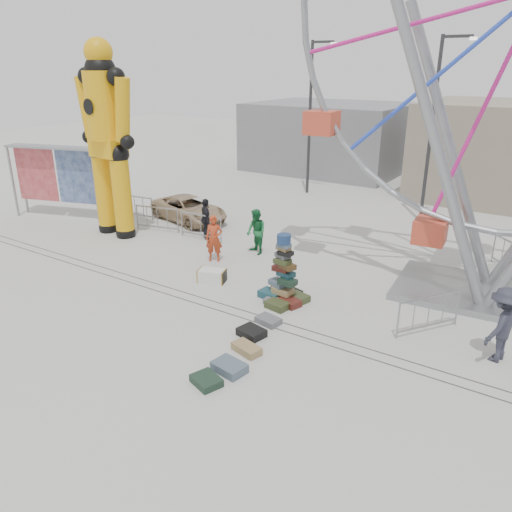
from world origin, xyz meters
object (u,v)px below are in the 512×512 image
Objects in this scene: parked_suv at (189,209)px; crash_test_dummy at (107,133)px; lamp_post_left at (312,111)px; barricade_dummy_b at (157,219)px; lamp_post_right at (434,122)px; barricade_wheel_front at (429,314)px; pedestrian_black at (206,219)px; pedestrian_red at (214,239)px; pedestrian_green at (256,232)px; barricade_dummy_c at (201,227)px; pedestrian_grey at (501,325)px; banner_scaffold at (55,165)px; barricade_dummy_a at (135,207)px; suitcase_tower at (284,282)px; steamer_trunk at (212,276)px; barricade_wheel_back at (512,258)px.

crash_test_dummy is at bearing 170.09° from parked_suv.
lamp_post_left is 4.00× the size of barricade_dummy_b.
barricade_dummy_b is (-9.34, -7.77, -3.93)m from lamp_post_right.
lamp_post_left reaches higher than barricade_wheel_front.
lamp_post_right is at bearing 45.57° from crash_test_dummy.
lamp_post_right is at bearing -92.19° from pedestrian_black.
pedestrian_green reaches higher than pedestrian_red.
barricade_dummy_c is 2.86m from pedestrian_green.
pedestrian_grey is (4.84, -10.72, -3.52)m from lamp_post_right.
banner_scaffold is 17.78m from barricade_wheel_front.
barricade_dummy_a is 1.15× the size of pedestrian_green.
barricade_dummy_b is at bearing -140.24° from lamp_post_right.
pedestrian_black is at bearing 107.26° from pedestrian_red.
pedestrian_grey is (16.44, -3.81, 0.41)m from barricade_dummy_a.
barricade_dummy_c is 0.38m from pedestrian_black.
barricade_wheel_front is 1.15× the size of pedestrian_green.
suitcase_tower is 2.73m from steamer_trunk.
barricade_wheel_back is at bearing -158.67° from pedestrian_grey.
suitcase_tower is 0.53× the size of parked_suv.
pedestrian_red is 1.00× the size of pedestrian_green.
pedestrian_grey is (9.89, -1.46, 0.09)m from pedestrian_red.
suitcase_tower is 1.07× the size of barricade_dummy_b.
barricade_dummy_a is (-11.60, -6.92, -3.93)m from lamp_post_right.
barricade_wheel_front is 1.04× the size of pedestrian_grey.
barricade_wheel_front is at bearing -87.46° from pedestrian_grey.
barricade_dummy_c is (7.56, 1.16, -1.98)m from banner_scaffold.
lamp_post_right reaches higher than parked_suv.
pedestrian_black reaches higher than steamer_trunk.
pedestrian_green reaches higher than pedestrian_black.
crash_test_dummy is at bearing -139.24° from lamp_post_right.
barricade_dummy_b is 1.17× the size of pedestrian_black.
crash_test_dummy is 1.98× the size of parked_suv.
barricade_wheel_front is at bearing -25.59° from barricade_dummy_b.
barricade_wheel_front and barricade_wheel_back have the same top height.
banner_scaffold is 1.14× the size of parked_suv.
pedestrian_red reaches higher than barricade_dummy_a.
steamer_trunk is 0.45× the size of barricade_dummy_b.
barricade_dummy_c is 1.04× the size of pedestrian_grey.
suitcase_tower is 1.25× the size of pedestrian_black.
crash_test_dummy is 4.19× the size of pedestrian_grey.
pedestrian_red reaches higher than barricade_wheel_front.
barricade_wheel_back is at bearing -4.52° from banner_scaffold.
crash_test_dummy is 4.03× the size of barricade_wheel_front.
barricade_dummy_b is at bearing -85.14° from pedestrian_grey.
barricade_wheel_front is at bearing -73.55° from lamp_post_right.
parked_suv is (-12.17, 4.39, 0.02)m from barricade_wheel_front.
suitcase_tower is (5.74, -12.70, -3.88)m from lamp_post_left.
lamp_post_left is (-7.00, 2.00, 0.00)m from lamp_post_right.
barricade_dummy_a is 1.00× the size of barricade_wheel_back.
pedestrian_red is at bearing 175.70° from pedestrian_black.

